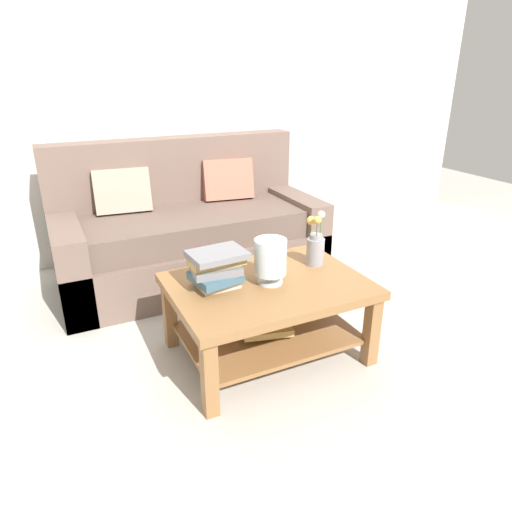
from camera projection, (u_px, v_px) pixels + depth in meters
ground_plane at (259, 326)px, 2.98m from camera, size 10.00×10.00×0.00m
back_wall at (173, 94)px, 3.83m from camera, size 6.40×0.12×2.70m
couch at (189, 233)px, 3.56m from camera, size 1.98×0.90×1.06m
coffee_table at (267, 303)px, 2.57m from camera, size 1.07×0.78×0.46m
book_stack_main at (216, 268)px, 2.43m from camera, size 0.31×0.25×0.20m
glass_hurricane_vase at (270, 258)px, 2.46m from camera, size 0.18×0.18×0.25m
flower_pitcher at (315, 246)px, 2.71m from camera, size 0.11×0.11×0.33m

